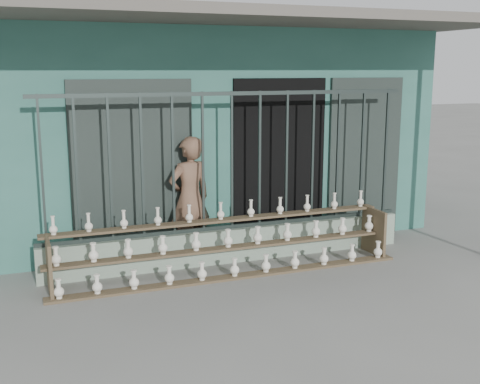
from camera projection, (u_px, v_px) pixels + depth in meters
name	position (u px, v px, depth m)	size (l,w,h in m)	color
ground	(271.00, 294.00, 6.88)	(60.00, 60.00, 0.00)	slate
workshop_building	(174.00, 122.00, 10.42)	(7.40, 6.60, 3.21)	#31685B
parapet_wall	(232.00, 245.00, 8.02)	(5.00, 0.20, 0.45)	#8AA18B
security_fence	(232.00, 161.00, 7.79)	(5.00, 0.04, 1.80)	#283330
shelf_rack	(228.00, 245.00, 7.54)	(4.50, 0.68, 0.85)	brown
elderly_woman	(190.00, 199.00, 7.98)	(0.61, 0.40, 1.67)	brown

